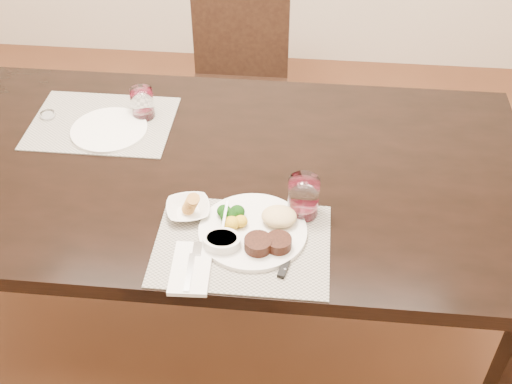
# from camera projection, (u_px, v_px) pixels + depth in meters

# --- Properties ---
(ground_plane) EXTENTS (4.50, 4.50, 0.00)m
(ground_plane) POSITION_uv_depth(u_px,v_px,m) (212.00, 318.00, 2.44)
(ground_plane) COLOR #4C2918
(ground_plane) RESTS_ON ground
(dining_table) EXTENTS (2.00, 1.00, 0.75)m
(dining_table) POSITION_uv_depth(u_px,v_px,m) (202.00, 185.00, 2.00)
(dining_table) COLOR black
(dining_table) RESTS_ON ground
(chair_far) EXTENTS (0.42, 0.42, 0.90)m
(chair_far) POSITION_uv_depth(u_px,v_px,m) (239.00, 75.00, 2.80)
(chair_far) COLOR black
(chair_far) RESTS_ON ground
(placemat_near) EXTENTS (0.46, 0.34, 0.00)m
(placemat_near) POSITION_uv_depth(u_px,v_px,m) (242.00, 245.00, 1.69)
(placemat_near) COLOR gray
(placemat_near) RESTS_ON dining_table
(placemat_far) EXTENTS (0.46, 0.34, 0.00)m
(placemat_far) POSITION_uv_depth(u_px,v_px,m) (102.00, 123.00, 2.10)
(placemat_far) COLOR gray
(placemat_far) RESTS_ON dining_table
(dinner_plate) EXTENTS (0.29, 0.29, 0.05)m
(dinner_plate) POSITION_uv_depth(u_px,v_px,m) (258.00, 229.00, 1.70)
(dinner_plate) COLOR silver
(dinner_plate) RESTS_ON placemat_near
(napkin_fork) EXTENTS (0.11, 0.18, 0.02)m
(napkin_fork) POSITION_uv_depth(u_px,v_px,m) (191.00, 268.00, 1.61)
(napkin_fork) COLOR white
(napkin_fork) RESTS_ON placemat_near
(steak_knife) EXTENTS (0.04, 0.22, 0.01)m
(steak_knife) POSITION_uv_depth(u_px,v_px,m) (286.00, 257.00, 1.64)
(steak_knife) COLOR silver
(steak_knife) RESTS_ON placemat_near
(cracker_bowl) EXTENTS (0.15, 0.15, 0.05)m
(cracker_bowl) POSITION_uv_depth(u_px,v_px,m) (188.00, 209.00, 1.76)
(cracker_bowl) COLOR silver
(cracker_bowl) RESTS_ON placemat_near
(sauce_ramekin) EXTENTS (0.10, 0.15, 0.08)m
(sauce_ramekin) POSITION_uv_depth(u_px,v_px,m) (222.00, 242.00, 1.66)
(sauce_ramekin) COLOR silver
(sauce_ramekin) RESTS_ON placemat_near
(wine_glass_near) EXTENTS (0.08, 0.08, 0.12)m
(wine_glass_near) POSITION_uv_depth(u_px,v_px,m) (303.00, 199.00, 1.74)
(wine_glass_near) COLOR white
(wine_glass_near) RESTS_ON placemat_near
(far_plate) EXTENTS (0.25, 0.25, 0.01)m
(far_plate) POSITION_uv_depth(u_px,v_px,m) (109.00, 130.00, 2.06)
(far_plate) COLOR silver
(far_plate) RESTS_ON placemat_far
(wine_glass_far) EXTENTS (0.07, 0.07, 0.10)m
(wine_glass_far) POSITION_uv_depth(u_px,v_px,m) (143.00, 105.00, 2.10)
(wine_glass_far) COLOR white
(wine_glass_far) RESTS_ON placemat_far
(salt_cellar) EXTENTS (0.05, 0.05, 0.02)m
(salt_cellar) POSITION_uv_depth(u_px,v_px,m) (48.00, 116.00, 2.12)
(salt_cellar) COLOR white
(salt_cellar) RESTS_ON dining_table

